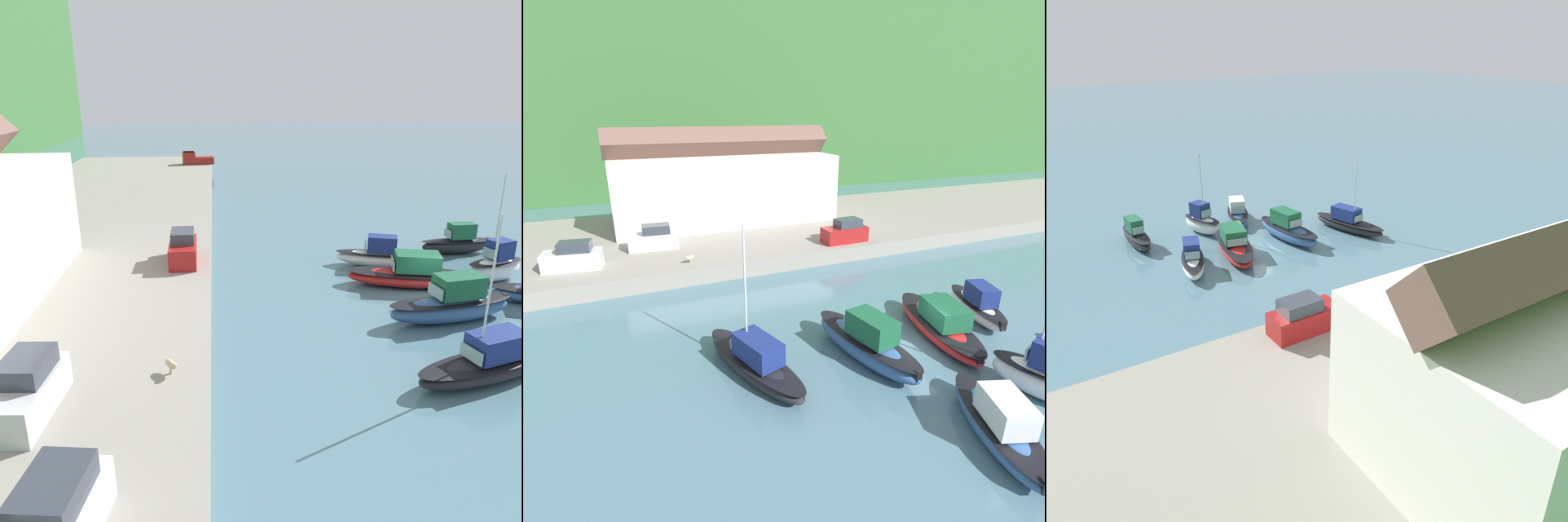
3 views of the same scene
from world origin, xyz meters
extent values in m
plane|color=slate|center=(0.00, 0.00, 0.00)|extent=(320.00, 320.00, 0.00)
cube|color=#386633|center=(0.00, 76.00, 17.23)|extent=(240.00, 52.93, 34.46)
cube|color=gray|center=(0.00, 24.71, 0.66)|extent=(121.46, 21.60, 1.32)
cube|color=silver|center=(-3.25, 28.15, 4.84)|extent=(23.20, 9.49, 7.05)
cube|color=brown|center=(-3.25, 28.15, 9.87)|extent=(23.67, 3.00, 3.00)
ellipsoid|color=black|center=(-9.13, 1.30, 0.54)|extent=(3.95, 7.76, 1.09)
ellipsoid|color=black|center=(-9.13, 1.30, 0.92)|extent=(4.07, 7.93, 0.12)
cube|color=navy|center=(-9.02, 0.94, 1.67)|extent=(2.11, 2.93, 1.17)
cube|color=#8CA5B2|center=(-9.44, 2.35, 1.50)|extent=(1.26, 0.46, 0.59)
cylinder|color=silver|center=(-9.29, 1.85, 4.45)|extent=(0.10, 0.10, 6.72)
ellipsoid|color=#33568E|center=(-3.08, 0.31, 0.73)|extent=(3.15, 7.68, 1.47)
ellipsoid|color=black|center=(-3.08, 0.31, 1.25)|extent=(3.25, 7.84, 0.12)
cube|color=#195638|center=(-3.02, -0.06, 2.10)|extent=(1.89, 2.82, 1.27)
cube|color=#8CA5B2|center=(-3.25, 1.38, 1.91)|extent=(1.35, 0.31, 0.63)
cube|color=black|center=(-2.52, -3.19, 1.03)|extent=(0.40, 0.33, 0.56)
ellipsoid|color=red|center=(2.34, 0.65, 0.57)|extent=(4.10, 8.49, 1.13)
ellipsoid|color=black|center=(2.34, 0.65, 0.96)|extent=(4.22, 8.67, 0.12)
cube|color=#195638|center=(2.25, 0.25, 1.73)|extent=(2.36, 3.18, 1.18)
cube|color=#8CA5B2|center=(2.59, 1.79, 1.55)|extent=(1.59, 0.45, 0.59)
cube|color=black|center=(1.50, -3.14, 0.79)|extent=(0.41, 0.35, 0.56)
ellipsoid|color=white|center=(6.42, 1.61, 0.58)|extent=(3.37, 6.17, 1.16)
ellipsoid|color=black|center=(6.42, 1.61, 0.99)|extent=(3.47, 6.30, 0.12)
cube|color=navy|center=(6.33, 1.32, 1.76)|extent=(1.82, 2.36, 1.19)
cube|color=#8CA5B2|center=(6.68, 2.46, 1.58)|extent=(1.10, 0.43, 0.60)
cube|color=black|center=(5.57, -1.09, 0.81)|extent=(0.43, 0.38, 0.56)
ellipsoid|color=#33568E|center=(-1.36, -6.71, 0.53)|extent=(3.93, 6.59, 1.06)
ellipsoid|color=black|center=(-1.36, -6.71, 0.90)|extent=(4.04, 6.73, 0.12)
cube|color=silver|center=(-1.47, -7.01, 1.64)|extent=(2.09, 2.56, 1.16)
cube|color=#8CA5B2|center=(-1.04, -5.82, 1.47)|extent=(1.23, 0.53, 0.58)
ellipsoid|color=white|center=(2.76, -5.54, 0.80)|extent=(2.96, 4.67, 1.61)
ellipsoid|color=black|center=(2.76, -5.54, 1.37)|extent=(3.05, 4.77, 0.12)
cube|color=#8CA5B2|center=(2.54, -4.88, 2.06)|extent=(1.09, 0.45, 0.65)
cube|color=silver|center=(-18.12, 17.80, 2.02)|extent=(4.42, 2.39, 1.40)
cube|color=#333842|center=(-17.81, 17.76, 3.10)|extent=(2.51, 1.85, 0.76)
cube|color=#B7B7BC|center=(-11.83, 20.53, 2.02)|extent=(4.33, 2.13, 1.40)
cube|color=#333842|center=(-11.51, 20.51, 3.10)|extent=(2.43, 1.71, 0.76)
cube|color=maroon|center=(4.81, 15.75, 2.02)|extent=(4.23, 1.87, 1.40)
cube|color=#333842|center=(5.12, 15.75, 3.10)|extent=(2.34, 1.57, 0.76)
cylinder|color=tan|center=(-9.57, 15.53, 1.46)|extent=(0.12, 0.12, 0.28)
ellipsoid|color=tan|center=(-9.57, 15.53, 1.78)|extent=(0.84, 0.67, 0.36)
sphere|color=tan|center=(-9.88, 15.35, 1.89)|extent=(0.22, 0.22, 0.22)
camera|label=1|loc=(-28.45, 13.47, 12.73)|focal=35.00mm
camera|label=2|loc=(-14.63, -15.58, 12.63)|focal=28.00mm
camera|label=3|loc=(18.18, 37.31, 17.33)|focal=35.00mm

